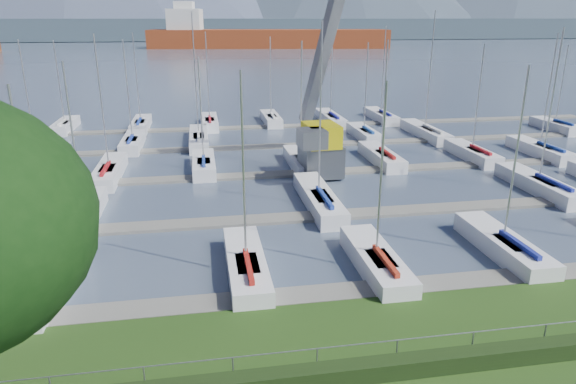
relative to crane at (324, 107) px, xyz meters
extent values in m
cube|color=#49566B|center=(-5.41, 233.84, -5.73)|extent=(800.00, 540.00, 0.20)
cube|color=black|center=(-5.41, -26.56, -4.98)|extent=(80.00, 0.70, 0.70)
cylinder|color=gray|center=(-5.41, -26.16, -4.13)|extent=(80.00, 0.04, 0.04)
cube|color=#3C4C58|center=(-5.41, 303.84, 0.67)|extent=(900.00, 80.00, 12.00)
cube|color=gray|center=(-5.41, -20.16, -5.55)|extent=(90.00, 1.60, 0.25)
cube|color=slate|center=(-5.41, -10.16, -5.55)|extent=(90.00, 1.60, 0.25)
cube|color=slate|center=(-5.41, -0.16, -5.55)|extent=(90.00, 1.60, 0.25)
cube|color=slate|center=(-5.41, 9.84, -5.55)|extent=(90.00, 1.60, 0.25)
cube|color=slate|center=(-5.41, 19.84, -5.55)|extent=(90.00, 1.60, 0.25)
cube|color=#505257|center=(-0.46, -1.23, -4.13)|extent=(3.38, 3.38, 2.60)
cube|color=#C0B30B|center=(-0.46, -1.23, -2.03)|extent=(2.79, 3.54, 1.80)
cube|color=slate|center=(1.34, 3.27, 6.97)|extent=(3.55, 11.15, 19.89)
cube|color=slate|center=(-1.66, -3.23, -1.83)|extent=(2.12, 2.31, 1.40)
cube|color=maroon|center=(21.50, 192.48, -2.83)|extent=(105.46, 31.90, 10.00)
cube|color=silver|center=(-14.56, 197.40, 4.67)|extent=(15.76, 15.76, 12.00)
cube|color=silver|center=(-14.56, 197.40, 11.67)|extent=(9.01, 9.01, 4.00)
camera|label=1|loc=(-10.04, -41.20, 7.00)|focal=32.00mm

